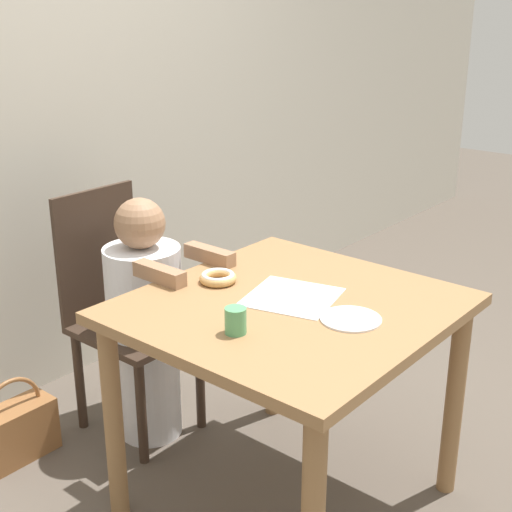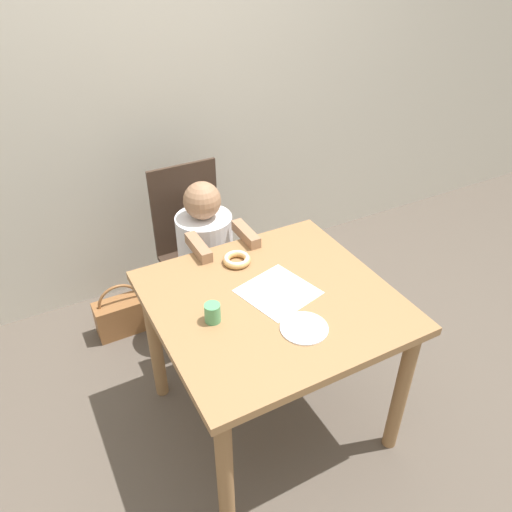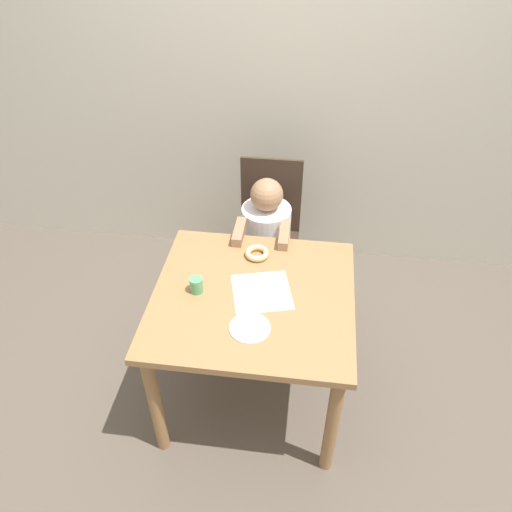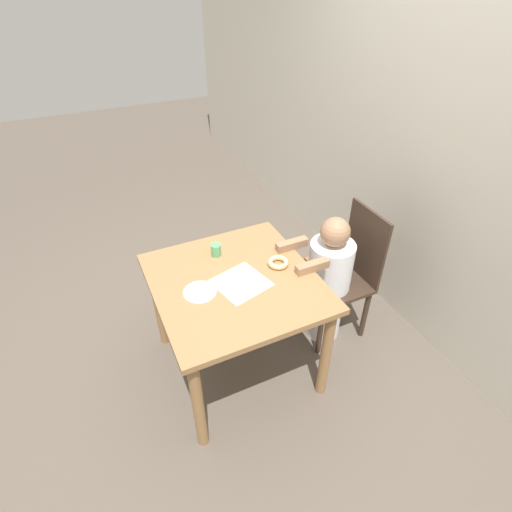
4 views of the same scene
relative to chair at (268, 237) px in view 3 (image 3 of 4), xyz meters
name	(u,v)px [view 3 (image 3 of 4)]	position (x,y,z in m)	size (l,w,h in m)	color
ground_plane	(254,389)	(0.01, -0.77, -0.46)	(12.00, 12.00, 0.00)	brown
wall_back	(282,77)	(0.01, 0.52, 0.79)	(8.00, 0.05, 2.50)	beige
dining_table	(253,312)	(0.01, -0.77, 0.15)	(0.91, 0.87, 0.72)	olive
chair	(268,237)	(0.00, 0.00, 0.00)	(0.36, 0.42, 0.92)	#38281E
child_figure	(266,250)	(0.00, -0.13, 0.00)	(0.28, 0.46, 0.93)	white
donut	(257,253)	(0.00, -0.50, 0.28)	(0.12, 0.12, 0.03)	tan
napkin	(262,292)	(0.05, -0.75, 0.26)	(0.32, 0.32, 0.00)	white
handbag	(207,262)	(-0.43, 0.12, -0.35)	(0.29, 0.13, 0.32)	brown
cup	(196,285)	(-0.25, -0.78, 0.30)	(0.06, 0.06, 0.07)	#519E66
plate	(250,328)	(0.03, -0.98, 0.26)	(0.18, 0.18, 0.01)	white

